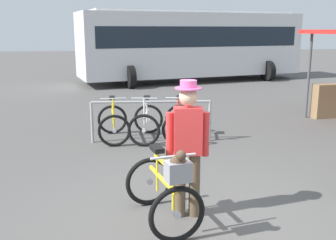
{
  "coord_description": "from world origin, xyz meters",
  "views": [
    {
      "loc": [
        -1.02,
        -4.32,
        2.31
      ],
      "look_at": [
        -0.24,
        1.29,
        1.0
      ],
      "focal_mm": 42.1,
      "sensor_mm": 36.0,
      "label": 1
    }
  ],
  "objects_px": {
    "racked_bike_yellow": "(113,123)",
    "person_with_featured_bike": "(188,144)",
    "bus_distant": "(192,42)",
    "featured_bicycle": "(165,188)",
    "racked_bike_red": "(179,122)",
    "racked_bike_white": "(146,123)"
  },
  "relations": [
    {
      "from": "featured_bicycle",
      "to": "bus_distant",
      "type": "relative_size",
      "value": 0.12
    },
    {
      "from": "racked_bike_white",
      "to": "racked_bike_red",
      "type": "xyz_separation_m",
      "value": [
        0.7,
        -0.06,
        -0.0
      ]
    },
    {
      "from": "racked_bike_white",
      "to": "bus_distant",
      "type": "xyz_separation_m",
      "value": [
        2.88,
        9.53,
        1.37
      ]
    },
    {
      "from": "person_with_featured_bike",
      "to": "featured_bicycle",
      "type": "bearing_deg",
      "value": -141.58
    },
    {
      "from": "featured_bicycle",
      "to": "person_with_featured_bike",
      "type": "height_order",
      "value": "person_with_featured_bike"
    },
    {
      "from": "racked_bike_white",
      "to": "bus_distant",
      "type": "distance_m",
      "value": 10.05
    },
    {
      "from": "racked_bike_yellow",
      "to": "bus_distant",
      "type": "height_order",
      "value": "bus_distant"
    },
    {
      "from": "racked_bike_yellow",
      "to": "bus_distant",
      "type": "bearing_deg",
      "value": 69.28
    },
    {
      "from": "racked_bike_yellow",
      "to": "bus_distant",
      "type": "xyz_separation_m",
      "value": [
        3.58,
        9.47,
        1.37
      ]
    },
    {
      "from": "racked_bike_red",
      "to": "racked_bike_white",
      "type": "bearing_deg",
      "value": 175.07
    },
    {
      "from": "racked_bike_white",
      "to": "racked_bike_red",
      "type": "bearing_deg",
      "value": -4.93
    },
    {
      "from": "person_with_featured_bike",
      "to": "racked_bike_yellow",
      "type": "bearing_deg",
      "value": 103.89
    },
    {
      "from": "racked_bike_yellow",
      "to": "person_with_featured_bike",
      "type": "height_order",
      "value": "person_with_featured_bike"
    },
    {
      "from": "racked_bike_white",
      "to": "racked_bike_red",
      "type": "relative_size",
      "value": 1.0
    },
    {
      "from": "racked_bike_white",
      "to": "racked_bike_red",
      "type": "distance_m",
      "value": 0.7
    },
    {
      "from": "featured_bicycle",
      "to": "bus_distant",
      "type": "xyz_separation_m",
      "value": [
        2.98,
        13.37,
        1.25
      ]
    },
    {
      "from": "racked_bike_red",
      "to": "bus_distant",
      "type": "xyz_separation_m",
      "value": [
        2.19,
        9.59,
        1.37
      ]
    },
    {
      "from": "person_with_featured_bike",
      "to": "bus_distant",
      "type": "relative_size",
      "value": 0.17
    },
    {
      "from": "racked_bike_white",
      "to": "featured_bicycle",
      "type": "bearing_deg",
      "value": -91.47
    },
    {
      "from": "person_with_featured_bike",
      "to": "bus_distant",
      "type": "xyz_separation_m",
      "value": [
        2.67,
        13.13,
        0.79
      ]
    },
    {
      "from": "featured_bicycle",
      "to": "racked_bike_white",
      "type": "bearing_deg",
      "value": 88.53
    },
    {
      "from": "racked_bike_red",
      "to": "person_with_featured_bike",
      "type": "height_order",
      "value": "person_with_featured_bike"
    }
  ]
}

